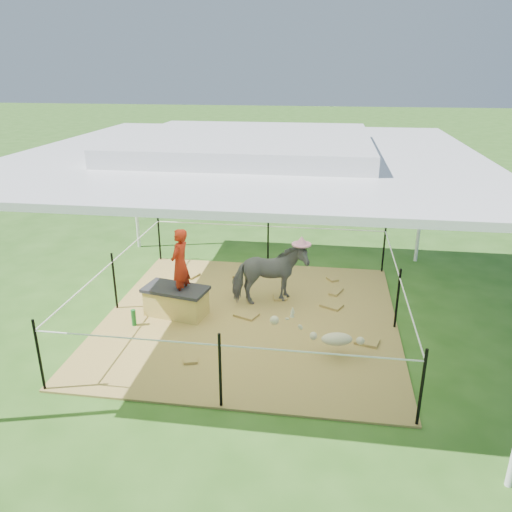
# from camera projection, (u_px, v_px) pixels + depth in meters

# --- Properties ---
(ground) EXTENTS (90.00, 90.00, 0.00)m
(ground) POSITION_uv_depth(u_px,v_px,m) (251.00, 319.00, 8.01)
(ground) COLOR #2D5919
(ground) RESTS_ON ground
(hay_patch) EXTENTS (4.60, 4.60, 0.03)m
(hay_patch) POSITION_uv_depth(u_px,v_px,m) (251.00, 318.00, 8.01)
(hay_patch) COLOR brown
(hay_patch) RESTS_ON ground
(canopy_tent) EXTENTS (6.30, 6.30, 2.90)m
(canopy_tent) POSITION_uv_depth(u_px,v_px,m) (250.00, 150.00, 7.05)
(canopy_tent) COLOR silver
(canopy_tent) RESTS_ON ground
(rope_fence) EXTENTS (4.54, 4.54, 1.00)m
(rope_fence) POSITION_uv_depth(u_px,v_px,m) (250.00, 282.00, 7.78)
(rope_fence) COLOR black
(rope_fence) RESTS_ON ground
(straw_bale) EXTENTS (1.02, 0.65, 0.42)m
(straw_bale) POSITION_uv_depth(u_px,v_px,m) (176.00, 302.00, 8.01)
(straw_bale) COLOR #B39841
(straw_bale) RESTS_ON hay_patch
(dark_cloth) EXTENTS (1.09, 0.71, 0.05)m
(dark_cloth) POSITION_uv_depth(u_px,v_px,m) (175.00, 289.00, 7.93)
(dark_cloth) COLOR black
(dark_cloth) RESTS_ON straw_bale
(woman) EXTENTS (0.35, 0.46, 1.13)m
(woman) POSITION_uv_depth(u_px,v_px,m) (180.00, 258.00, 7.72)
(woman) COLOR #A3200F
(woman) RESTS_ON straw_bale
(green_bottle) EXTENTS (0.09, 0.09, 0.26)m
(green_bottle) POSITION_uv_depth(u_px,v_px,m) (134.00, 318.00, 7.70)
(green_bottle) COLOR #166622
(green_bottle) RESTS_ON hay_patch
(pony) EXTENTS (1.34, 0.99, 1.03)m
(pony) POSITION_uv_depth(u_px,v_px,m) (270.00, 275.00, 8.30)
(pony) COLOR #48484C
(pony) RESTS_ON hay_patch
(pink_hat) EXTENTS (0.32, 0.32, 0.15)m
(pink_hat) POSITION_uv_depth(u_px,v_px,m) (270.00, 241.00, 8.09)
(pink_hat) COLOR pink
(pink_hat) RESTS_ON pony
(foal) EXTENTS (1.11, 0.74, 0.57)m
(foal) POSITION_uv_depth(u_px,v_px,m) (337.00, 337.00, 6.84)
(foal) COLOR beige
(foal) RESTS_ON hay_patch
(trash_barrel) EXTENTS (0.80, 0.80, 0.98)m
(trash_barrel) POSITION_uv_depth(u_px,v_px,m) (455.00, 207.00, 12.43)
(trash_barrel) COLOR #1647AA
(trash_barrel) RESTS_ON ground
(picnic_table_near) EXTENTS (1.73, 1.26, 0.71)m
(picnic_table_near) POSITION_uv_depth(u_px,v_px,m) (357.00, 185.00, 15.30)
(picnic_table_near) COLOR #54381D
(picnic_table_near) RESTS_ON ground
(picnic_table_far) EXTENTS (1.91, 1.69, 0.66)m
(picnic_table_far) POSITION_uv_depth(u_px,v_px,m) (447.00, 186.00, 15.34)
(picnic_table_far) COLOR brown
(picnic_table_far) RESTS_ON ground
(distant_person) EXTENTS (0.78, 0.68, 1.34)m
(distant_person) POSITION_uv_depth(u_px,v_px,m) (390.00, 183.00, 14.25)
(distant_person) COLOR #2D54A9
(distant_person) RESTS_ON ground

